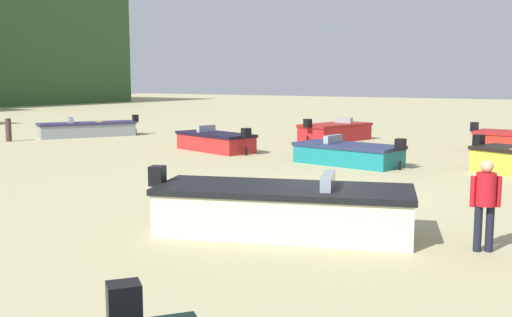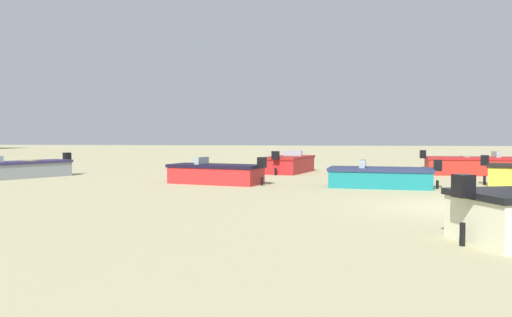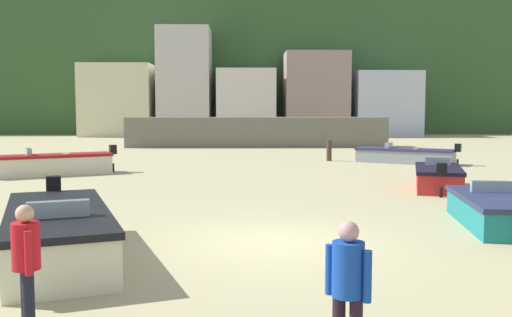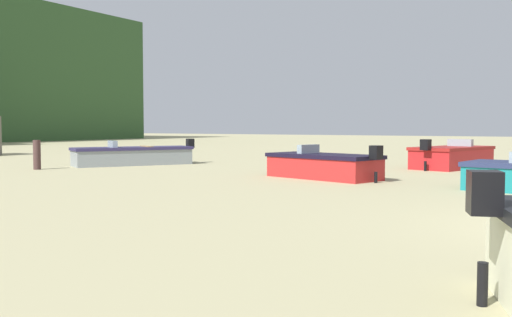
% 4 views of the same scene
% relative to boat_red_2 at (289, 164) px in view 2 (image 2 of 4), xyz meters
% --- Properties ---
extents(ground_plane, '(160.00, 160.00, 0.00)m').
position_rel_boat_red_2_xyz_m(ground_plane, '(-12.66, -5.33, -0.43)').
color(ground_plane, tan).
extents(boat_red_2, '(4.17, 2.67, 1.16)m').
position_rel_boat_red_2_xyz_m(boat_red_2, '(0.00, 0.00, 0.00)').
color(boat_red_2, red).
rests_on(boat_red_2, ground).
extents(boat_grey_5, '(4.97, 3.69, 1.08)m').
position_rel_boat_red_2_xyz_m(boat_grey_5, '(-5.02, 11.88, -0.04)').
color(boat_grey_5, gray).
rests_on(boat_grey_5, ground).
extents(boat_red_6, '(2.09, 5.16, 1.19)m').
position_rel_boat_red_2_xyz_m(boat_red_6, '(-0.51, -9.14, 0.01)').
color(boat_red_6, '#B1261C').
rests_on(boat_red_6, ground).
extents(boat_red_7, '(2.50, 4.08, 1.09)m').
position_rel_boat_red_2_xyz_m(boat_red_7, '(-6.51, 2.51, -0.03)').
color(boat_red_7, red).
rests_on(boat_red_7, ground).
extents(boat_teal_8, '(2.20, 4.12, 1.05)m').
position_rel_boat_red_2_xyz_m(boat_teal_8, '(-7.24, -3.82, -0.05)').
color(boat_teal_8, '#16757A').
rests_on(boat_teal_8, ground).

